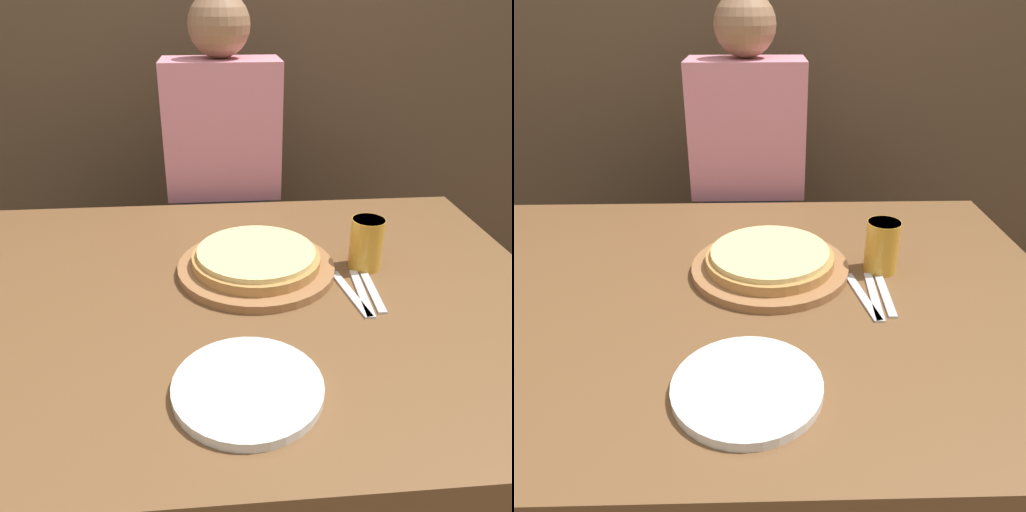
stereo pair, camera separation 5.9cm
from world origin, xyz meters
The scene contains 9 objects.
ground_plane centered at (0.00, 0.00, 0.00)m, with size 12.00×12.00×0.00m, color brown.
dining_table centered at (0.00, 0.00, 0.37)m, with size 1.42×1.03×0.74m.
pizza_on_board centered at (0.07, 0.08, 0.76)m, with size 0.36×0.36×0.06m.
beer_glass centered at (0.33, 0.08, 0.80)m, with size 0.08×0.08×0.12m.
dinner_plate centered at (0.03, -0.31, 0.75)m, with size 0.25×0.25×0.02m.
fork centered at (0.27, -0.03, 0.74)m, with size 0.05×0.19×0.00m.
dinner_knife centered at (0.29, -0.03, 0.74)m, with size 0.03×0.19×0.00m.
spoon centered at (0.32, -0.03, 0.74)m, with size 0.02×0.16×0.00m.
diner_person centered at (0.01, 0.68, 0.65)m, with size 0.36×0.20×1.32m.
Camera 1 is at (-0.01, -0.92, 1.31)m, focal length 35.00 mm.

